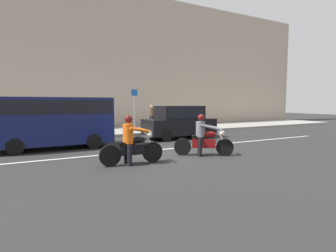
# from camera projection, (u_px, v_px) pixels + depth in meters

# --- Properties ---
(ground_plane) EXTENTS (80.00, 80.00, 0.00)m
(ground_plane) POSITION_uv_depth(u_px,v_px,m) (176.00, 153.00, 10.41)
(ground_plane) COLOR #292929
(sidewalk_slab) EXTENTS (40.00, 4.40, 0.14)m
(sidewalk_slab) POSITION_uv_depth(u_px,v_px,m) (116.00, 131.00, 17.45)
(sidewalk_slab) COLOR #99968E
(sidewalk_slab) RESTS_ON ground_plane
(building_facade) EXTENTS (40.00, 1.40, 10.39)m
(building_facade) POSITION_uv_depth(u_px,v_px,m) (102.00, 60.00, 19.99)
(building_facade) COLOR #B7A893
(building_facade) RESTS_ON ground_plane
(lane_marking_stripe) EXTENTS (18.00, 0.14, 0.01)m
(lane_marking_stripe) POSITION_uv_depth(u_px,v_px,m) (177.00, 148.00, 11.46)
(lane_marking_stripe) COLOR silver
(lane_marking_stripe) RESTS_ON ground_plane
(motorcycle_with_rider_orange_stripe) EXTENTS (2.09, 0.70, 1.58)m
(motorcycle_with_rider_orange_stripe) POSITION_uv_depth(u_px,v_px,m) (131.00, 144.00, 8.41)
(motorcycle_with_rider_orange_stripe) COLOR black
(motorcycle_with_rider_orange_stripe) RESTS_ON ground_plane
(motorcycle_with_rider_gray) EXTENTS (1.94, 1.27, 1.55)m
(motorcycle_with_rider_gray) POSITION_uv_depth(u_px,v_px,m) (203.00, 139.00, 9.80)
(motorcycle_with_rider_gray) COLOR black
(motorcycle_with_rider_gray) RESTS_ON ground_plane
(parked_hatchback_black) EXTENTS (3.91, 1.76, 1.80)m
(parked_hatchback_black) POSITION_uv_depth(u_px,v_px,m) (179.00, 121.00, 14.58)
(parked_hatchback_black) COLOR black
(parked_hatchback_black) RESTS_ON ground_plane
(parked_van_navy) EXTENTS (4.70, 1.96, 2.20)m
(parked_van_navy) POSITION_uv_depth(u_px,v_px,m) (54.00, 119.00, 11.25)
(parked_van_navy) COLOR #11194C
(parked_van_navy) RESTS_ON ground_plane
(street_sign_post) EXTENTS (0.44, 0.08, 2.77)m
(street_sign_post) POSITION_uv_depth(u_px,v_px,m) (134.00, 105.00, 18.22)
(street_sign_post) COLOR gray
(street_sign_post) RESTS_ON sidewalk_slab
(pedestrian_bystander) EXTENTS (0.34, 0.34, 1.65)m
(pedestrian_bystander) POSITION_uv_depth(u_px,v_px,m) (152.00, 114.00, 19.47)
(pedestrian_bystander) COLOR black
(pedestrian_bystander) RESTS_ON sidewalk_slab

